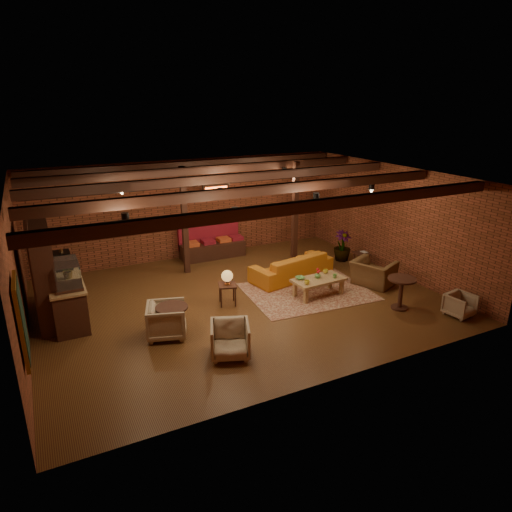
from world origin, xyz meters
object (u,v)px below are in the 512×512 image
armchair_right (374,269)px  armchair_far (460,304)px  sofa (292,266)px  round_table_right (401,288)px  side_table_book (362,254)px  side_table_lamp (227,279)px  armchair_b (230,338)px  round_table_left (172,317)px  coffee_table (318,281)px  armchair_a (167,319)px  plant_tall (344,216)px

armchair_right → armchair_far: armchair_right is taller
armchair_far → armchair_right: bearing=95.4°
sofa → round_table_right: round_table_right is taller
armchair_right → side_table_book: size_ratio=2.10×
side_table_lamp → armchair_b: (-0.92, -2.30, -0.30)m
round_table_left → armchair_right: armchair_right is taller
coffee_table → armchair_b: bearing=-152.2°
coffee_table → armchair_a: armchair_a is taller
round_table_left → armchair_a: size_ratio=0.87×
side_table_lamp → round_table_left: (-1.74, -1.03, -0.21)m
armchair_right → plant_tall: (0.45, 2.07, 1.00)m
round_table_left → round_table_right: bearing=-11.5°
armchair_b → plant_tall: plant_tall is taller
side_table_lamp → round_table_right: size_ratio=1.13×
coffee_table → plant_tall: 3.20m
armchair_b → plant_tall: bearing=55.0°
sofa → side_table_lamp: 2.54m
round_table_right → armchair_far: round_table_right is taller
sofa → round_table_right: 3.29m
round_table_left → armchair_b: bearing=-57.1°
armchair_right → side_table_book: bearing=-48.5°
armchair_a → armchair_b: (0.93, -1.37, -0.02)m
armchair_b → armchair_right: armchair_right is taller
armchair_a → round_table_left: bearing=-114.8°
coffee_table → side_table_book: (2.42, 1.20, 0.02)m
armchair_a → round_table_right: size_ratio=1.04×
side_table_lamp → side_table_book: size_ratio=1.79×
coffee_table → plant_tall: size_ratio=0.49×
side_table_lamp → armchair_far: side_table_lamp is taller
coffee_table → round_table_left: size_ratio=1.97×
round_table_left → side_table_book: round_table_left is taller
sofa → armchair_b: size_ratio=3.12×
side_table_lamp → plant_tall: plant_tall is taller
armchair_right → sofa: bearing=28.0°
round_table_right → side_table_lamp: bearing=150.3°
round_table_left → armchair_right: (5.93, 0.39, -0.02)m
side_table_book → round_table_right: 2.96m
armchair_right → armchair_far: 2.54m
sofa → plant_tall: 2.59m
round_table_left → armchair_a: 0.16m
round_table_left → armchair_right: 5.94m
armchair_right → plant_tall: plant_tall is taller
round_table_right → plant_tall: 3.80m
armchair_right → round_table_right: bearing=141.4°
coffee_table → armchair_far: (2.42, -2.53, -0.12)m
side_table_lamp → armchair_a: bearing=-153.2°
armchair_far → armchair_b: bearing=163.8°
coffee_table → armchair_far: 3.50m
coffee_table → armchair_right: 1.82m
coffee_table → armchair_a: bearing=-175.0°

